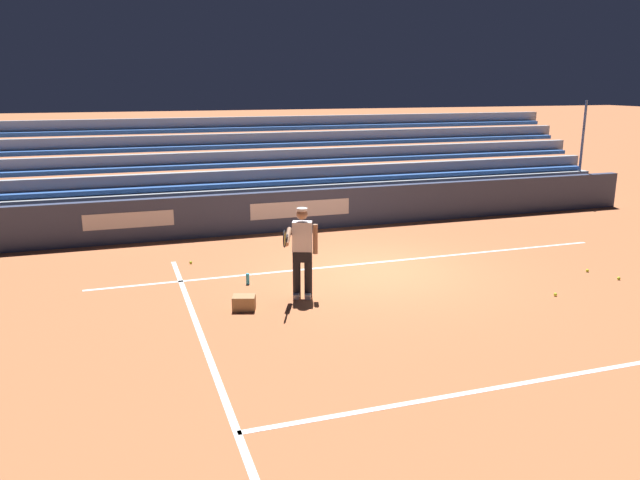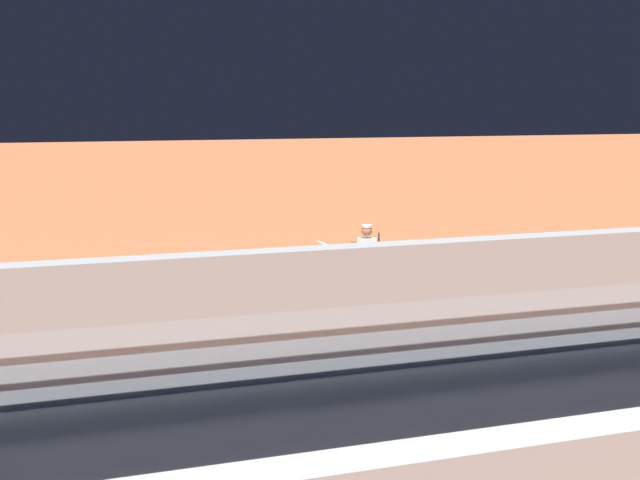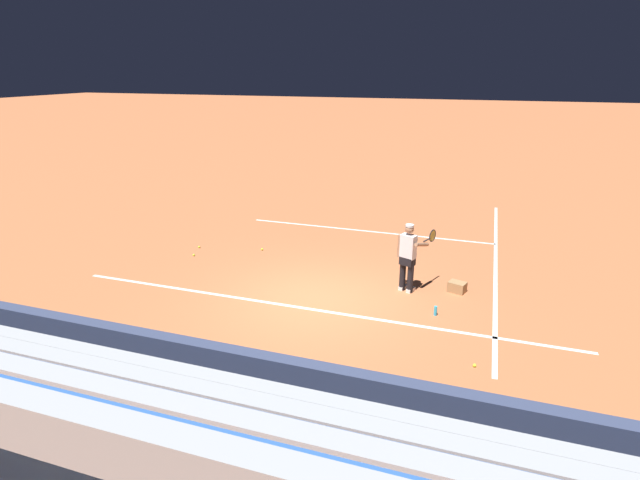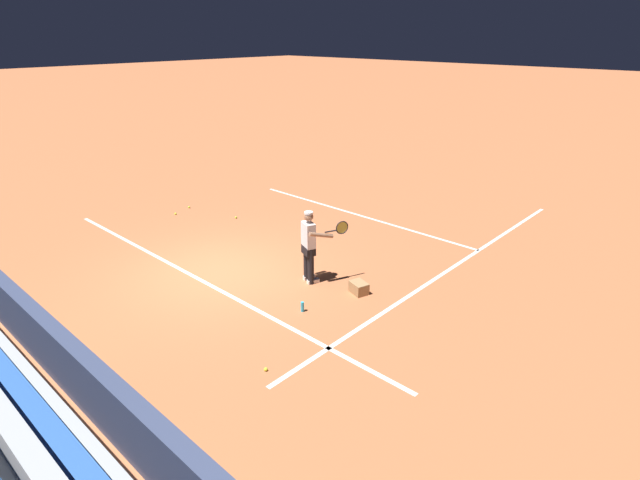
{
  "view_description": "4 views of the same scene",
  "coord_description": "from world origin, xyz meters",
  "px_view_note": "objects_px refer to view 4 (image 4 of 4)",
  "views": [
    {
      "loc": [
        5.24,
        11.93,
        3.96
      ],
      "look_at": [
        1.37,
        0.31,
        0.85
      ],
      "focal_mm": 35.0,
      "sensor_mm": 36.0,
      "label": 1
    },
    {
      "loc": [
        -4.35,
        -14.19,
        4.0
      ],
      "look_at": [
        1.31,
        1.85,
        1.36
      ],
      "focal_mm": 50.0,
      "sensor_mm": 36.0,
      "label": 2
    },
    {
      "loc": [
        3.57,
        -10.12,
        5.23
      ],
      "look_at": [
        -0.13,
        0.89,
        1.19
      ],
      "focal_mm": 28.0,
      "sensor_mm": 36.0,
      "label": 3
    },
    {
      "loc": [
        9.18,
        -6.25,
        5.39
      ],
      "look_at": [
        1.63,
        1.96,
        0.69
      ],
      "focal_mm": 28.0,
      "sensor_mm": 36.0,
      "label": 4
    }
  ],
  "objects_px": {
    "tennis_ball_far_right": "(266,369)",
    "ball_box_cardboard": "(359,288)",
    "tennis_ball_far_left": "(236,217)",
    "tennis_ball_midcourt": "(175,214)",
    "tennis_player": "(310,246)",
    "tennis_ball_near_player": "(189,207)",
    "water_bottle": "(302,307)"
  },
  "relations": [
    {
      "from": "ball_box_cardboard",
      "to": "tennis_player",
      "type": "bearing_deg",
      "value": -164.56
    },
    {
      "from": "tennis_ball_far_right",
      "to": "ball_box_cardboard",
      "type": "bearing_deg",
      "value": 99.54
    },
    {
      "from": "tennis_player",
      "to": "water_bottle",
      "type": "height_order",
      "value": "tennis_player"
    },
    {
      "from": "tennis_player",
      "to": "tennis_ball_far_left",
      "type": "distance_m",
      "value": 4.91
    },
    {
      "from": "tennis_ball_near_player",
      "to": "tennis_ball_midcourt",
      "type": "distance_m",
      "value": 0.69
    },
    {
      "from": "ball_box_cardboard",
      "to": "tennis_ball_far_left",
      "type": "distance_m",
      "value": 5.9
    },
    {
      "from": "tennis_ball_far_right",
      "to": "tennis_ball_near_player",
      "type": "relative_size",
      "value": 1.0
    },
    {
      "from": "water_bottle",
      "to": "tennis_ball_near_player",
      "type": "bearing_deg",
      "value": 163.67
    },
    {
      "from": "tennis_ball_far_left",
      "to": "tennis_ball_near_player",
      "type": "height_order",
      "value": "same"
    },
    {
      "from": "tennis_player",
      "to": "tennis_ball_far_left",
      "type": "bearing_deg",
      "value": 162.11
    },
    {
      "from": "ball_box_cardboard",
      "to": "tennis_ball_midcourt",
      "type": "distance_m",
      "value": 7.47
    },
    {
      "from": "tennis_ball_far_right",
      "to": "tennis_ball_midcourt",
      "type": "xyz_separation_m",
      "value": [
        -8.01,
        3.32,
        0.0
      ]
    },
    {
      "from": "tennis_ball_far_left",
      "to": "tennis_ball_midcourt",
      "type": "xyz_separation_m",
      "value": [
        -1.69,
        -1.08,
        0.0
      ]
    },
    {
      "from": "tennis_ball_midcourt",
      "to": "ball_box_cardboard",
      "type": "bearing_deg",
      "value": -0.58
    },
    {
      "from": "ball_box_cardboard",
      "to": "tennis_ball_midcourt",
      "type": "relative_size",
      "value": 6.06
    },
    {
      "from": "tennis_ball_far_left",
      "to": "tennis_player",
      "type": "bearing_deg",
      "value": -17.89
    },
    {
      "from": "tennis_player",
      "to": "tennis_ball_far_right",
      "type": "bearing_deg",
      "value": -59.32
    },
    {
      "from": "tennis_player",
      "to": "water_bottle",
      "type": "bearing_deg",
      "value": -53.05
    },
    {
      "from": "tennis_ball_near_player",
      "to": "ball_box_cardboard",
      "type": "bearing_deg",
      "value": -5.43
    },
    {
      "from": "tennis_player",
      "to": "water_bottle",
      "type": "xyz_separation_m",
      "value": [
        0.82,
        -1.09,
        -0.78
      ]
    },
    {
      "from": "tennis_ball_far_left",
      "to": "tennis_ball_midcourt",
      "type": "distance_m",
      "value": 2.0
    },
    {
      "from": "tennis_ball_far_right",
      "to": "water_bottle",
      "type": "distance_m",
      "value": 2.05
    },
    {
      "from": "tennis_player",
      "to": "tennis_ball_midcourt",
      "type": "height_order",
      "value": "tennis_player"
    },
    {
      "from": "tennis_player",
      "to": "tennis_ball_midcourt",
      "type": "distance_m",
      "value": 6.35
    },
    {
      "from": "ball_box_cardboard",
      "to": "water_bottle",
      "type": "bearing_deg",
      "value": -104.53
    },
    {
      "from": "tennis_ball_far_right",
      "to": "tennis_ball_far_left",
      "type": "xyz_separation_m",
      "value": [
        -6.33,
        4.4,
        0.0
      ]
    },
    {
      "from": "tennis_ball_far_right",
      "to": "tennis_ball_near_player",
      "type": "height_order",
      "value": "same"
    },
    {
      "from": "ball_box_cardboard",
      "to": "tennis_ball_far_left",
      "type": "height_order",
      "value": "ball_box_cardboard"
    },
    {
      "from": "tennis_player",
      "to": "water_bottle",
      "type": "distance_m",
      "value": 1.57
    },
    {
      "from": "tennis_ball_far_right",
      "to": "water_bottle",
      "type": "xyz_separation_m",
      "value": [
        -0.91,
        1.83,
        0.08
      ]
    },
    {
      "from": "tennis_player",
      "to": "ball_box_cardboard",
      "type": "relative_size",
      "value": 4.29
    },
    {
      "from": "tennis_ball_far_right",
      "to": "tennis_ball_far_left",
      "type": "distance_m",
      "value": 7.71
    }
  ]
}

